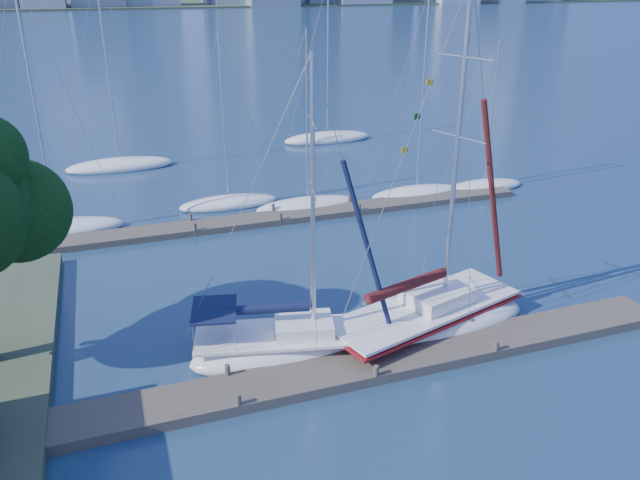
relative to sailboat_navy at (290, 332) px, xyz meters
name	(u,v)px	position (x,y,z in m)	size (l,w,h in m)	color
ground	(366,371)	(2.31, -2.09, -0.95)	(700.00, 700.00, 0.00)	navy
near_dock	(366,366)	(2.31, -2.09, -0.75)	(26.00, 2.00, 0.40)	#4B4237
far_dock	(293,216)	(4.31, 13.91, -0.77)	(30.00, 1.80, 0.36)	#4B4237
far_shore	(107,5)	(2.31, 317.91, -0.95)	(800.00, 100.00, 1.50)	#38472D
sailboat_navy	(290,332)	(0.00, 0.00, 0.00)	(8.20, 4.23, 11.91)	white
sailboat_maroon	(425,307)	(5.78, -0.11, 0.11)	(9.69, 5.46, 14.32)	white
bg_boat_0	(57,229)	(-9.08, 16.05, -0.66)	(7.71, 3.97, 14.65)	white
bg_boat_1	(229,203)	(1.08, 17.38, -0.72)	(6.38, 2.39, 10.91)	white
bg_boat_2	(308,205)	(5.71, 15.30, -0.71)	(6.88, 2.88, 11.19)	white
bg_boat_4	(416,192)	(13.31, 15.20, -0.70)	(6.73, 4.08, 13.15)	white
bg_boat_5	(484,186)	(18.38, 15.00, -0.73)	(6.09, 3.33, 10.18)	white
bg_boat_6	(120,165)	(-5.05, 28.27, -0.65)	(8.25, 5.02, 14.46)	white
bg_boat_7	(327,138)	(12.73, 31.16, -0.66)	(8.28, 4.39, 13.88)	white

